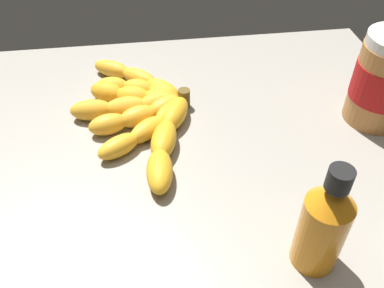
{
  "coord_description": "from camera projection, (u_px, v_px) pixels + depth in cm",
  "views": [
    {
      "loc": [
        3.0,
        42.74,
        42.8
      ],
      "look_at": [
        -2.88,
        -0.12,
        3.17
      ],
      "focal_mm": 38.56,
      "sensor_mm": 36.0,
      "label": 1
    }
  ],
  "objects": [
    {
      "name": "ground_plane",
      "position": [
        173.0,
        171.0,
        0.62
      ],
      "size": [
        86.42,
        73.04,
        3.65
      ],
      "primitive_type": "cube",
      "color": "gray"
    },
    {
      "name": "honey_bottle",
      "position": [
        324.0,
        224.0,
        0.44
      ],
      "size": [
        5.29,
        5.29,
        14.88
      ],
      "color": "orange",
      "rests_on": "ground_plane"
    },
    {
      "name": "banana_bunch",
      "position": [
        142.0,
        108.0,
        0.67
      ],
      "size": [
        20.17,
        35.16,
        3.66
      ],
      "color": "gold",
      "rests_on": "ground_plane"
    }
  ]
}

